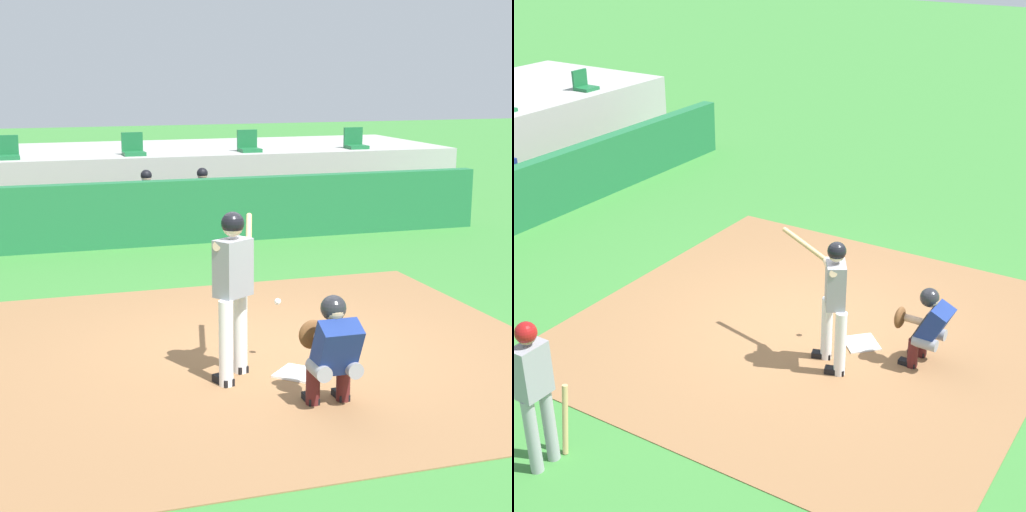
% 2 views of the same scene
% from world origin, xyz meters
% --- Properties ---
extents(ground_plane, '(80.00, 80.00, 0.00)m').
position_xyz_m(ground_plane, '(0.00, 0.00, 0.00)').
color(ground_plane, '#387A33').
extents(dirt_infield, '(6.40, 6.40, 0.01)m').
position_xyz_m(dirt_infield, '(0.00, 0.00, 0.01)').
color(dirt_infield, olive).
rests_on(dirt_infield, ground).
extents(home_plate, '(0.62, 0.62, 0.02)m').
position_xyz_m(home_plate, '(0.00, -0.80, 0.02)').
color(home_plate, white).
rests_on(home_plate, dirt_infield).
extents(batter_at_plate, '(0.78, 1.33, 1.80)m').
position_xyz_m(batter_at_plate, '(-0.69, -0.68, 1.04)').
color(batter_at_plate, silver).
rests_on(batter_at_plate, ground).
extents(catcher_crouched, '(0.48, 1.72, 1.13)m').
position_xyz_m(catcher_crouched, '(-0.01, -1.71, 0.61)').
color(catcher_crouched, gray).
rests_on(catcher_crouched, ground).
extents(dugout_wall, '(13.00, 0.30, 1.20)m').
position_xyz_m(dugout_wall, '(0.00, 6.50, 0.60)').
color(dugout_wall, '#1E6638').
rests_on(dugout_wall, ground).
extents(dugout_bench, '(11.80, 0.44, 0.45)m').
position_xyz_m(dugout_bench, '(0.00, 7.50, 0.23)').
color(dugout_bench, olive).
rests_on(dugout_bench, ground).
extents(dugout_player_0, '(0.49, 0.70, 1.30)m').
position_xyz_m(dugout_player_0, '(-0.08, 7.34, 0.67)').
color(dugout_player_0, '#939399').
rests_on(dugout_player_0, ground).
extents(dugout_player_1, '(0.49, 0.70, 1.30)m').
position_xyz_m(dugout_player_1, '(1.04, 7.34, 0.67)').
color(dugout_player_1, '#939399').
rests_on(dugout_player_1, ground).
extents(stands_platform, '(15.00, 4.40, 1.40)m').
position_xyz_m(stands_platform, '(0.00, 10.90, 0.70)').
color(stands_platform, '#9E9E99').
rests_on(stands_platform, ground).
extents(stadium_seat_1, '(0.46, 0.46, 0.48)m').
position_xyz_m(stadium_seat_1, '(-2.60, 9.38, 1.53)').
color(stadium_seat_1, '#196033').
rests_on(stadium_seat_1, stands_platform).
extents(stadium_seat_2, '(0.46, 0.46, 0.48)m').
position_xyz_m(stadium_seat_2, '(0.00, 9.38, 1.53)').
color(stadium_seat_2, '#196033').
rests_on(stadium_seat_2, stands_platform).
extents(stadium_seat_3, '(0.46, 0.46, 0.48)m').
position_xyz_m(stadium_seat_3, '(2.60, 9.38, 1.53)').
color(stadium_seat_3, '#196033').
rests_on(stadium_seat_3, stands_platform).
extents(stadium_seat_4, '(0.46, 0.46, 0.48)m').
position_xyz_m(stadium_seat_4, '(5.20, 9.38, 1.53)').
color(stadium_seat_4, '#196033').
rests_on(stadium_seat_4, stands_platform).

